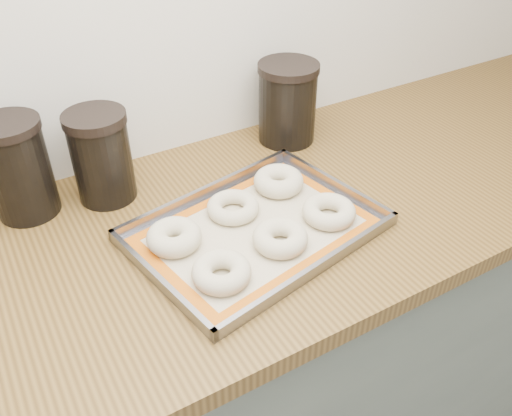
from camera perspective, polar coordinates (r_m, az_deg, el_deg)
cabinet at (r=1.44m, az=-0.81°, el=-15.74°), size 3.00×0.65×0.86m
countertop at (r=1.12m, az=-1.01°, el=-1.57°), size 3.06×0.68×0.04m
baking_tray at (r=1.06m, az=0.00°, el=-2.30°), size 0.51×0.41×0.03m
baking_mat at (r=1.06m, az=-0.00°, el=-2.39°), size 0.47×0.36×0.00m
bagel_front_left at (r=0.95m, az=-3.66°, el=-6.75°), size 0.12×0.12×0.04m
bagel_front_mid at (r=1.02m, az=2.57°, el=-3.17°), size 0.14×0.14×0.04m
bagel_front_right at (r=1.09m, az=7.69°, el=-0.37°), size 0.12×0.12×0.03m
bagel_back_left at (r=1.03m, az=-8.61°, el=-3.04°), size 0.11×0.11×0.04m
bagel_back_mid at (r=1.10m, az=-2.45°, el=0.08°), size 0.11×0.11×0.03m
bagel_back_right at (r=1.17m, az=2.39°, el=2.85°), size 0.14×0.14×0.04m
canister_left at (r=1.16m, az=-23.76°, el=3.84°), size 0.13×0.13×0.20m
canister_mid at (r=1.15m, az=-15.95°, el=5.24°), size 0.13×0.13×0.19m
canister_right at (r=1.33m, az=3.32°, el=11.03°), size 0.15×0.15×0.20m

